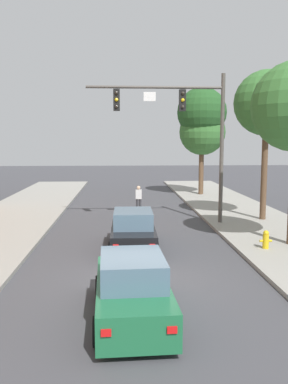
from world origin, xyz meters
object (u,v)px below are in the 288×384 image
traffic_signal_mast (184,120)px  car_lead_black (133,232)px  street_tree_second (267,104)px  fire_hydrant (266,239)px  street_tree_farthest (202,132)px  pedestrian_crossing_road (139,198)px  street_tree_third (202,113)px  car_following_green (132,290)px

traffic_signal_mast → car_lead_black: (-2.69, -4.51, -4.64)m
car_lead_black → street_tree_second: 10.40m
fire_hydrant → street_tree_farthest: bearing=87.3°
car_lead_black → pedestrian_crossing_road: (0.59, 8.33, 0.19)m
street_tree_third → pedestrian_crossing_road: bearing=-125.7°
fire_hydrant → street_tree_third: size_ratio=0.09×
car_lead_black → street_tree_farthest: size_ratio=0.64×
street_tree_farthest → pedestrian_crossing_road: bearing=-125.4°
fire_hydrant → street_tree_third: bearing=87.7°
car_lead_black → street_tree_third: bearing=69.5°
pedestrian_crossing_road → street_tree_second: 9.00m
street_tree_second → car_lead_black: bearing=-144.0°
pedestrian_crossing_road → street_tree_third: street_tree_third is taller
car_following_green → street_tree_farthest: (6.14, 22.18, 4.28)m
pedestrian_crossing_road → fire_hydrant: size_ratio=2.28×
car_following_green → fire_hydrant: (5.37, 5.63, -0.22)m
traffic_signal_mast → car_lead_black: 7.01m
traffic_signal_mast → pedestrian_crossing_road: 6.22m
fire_hydrant → car_lead_black: bearing=172.2°
traffic_signal_mast → street_tree_third: bearing=74.2°
fire_hydrant → traffic_signal_mast: bearing=115.3°
car_lead_black → street_tree_farthest: 17.45m
traffic_signal_mast → car_following_green: (-2.90, -10.85, -4.64)m
car_lead_black → street_tree_farthest: (5.93, 15.84, 4.28)m
fire_hydrant → street_tree_second: size_ratio=0.09×
street_tree_second → street_tree_farthest: street_tree_second is taller
street_tree_second → traffic_signal_mast: bearing=-171.4°
car_lead_black → pedestrian_crossing_road: size_ratio=2.60×
street_tree_third → street_tree_farthest: street_tree_third is taller
car_lead_black → car_following_green: size_ratio=0.99×
traffic_signal_mast → car_following_green: size_ratio=1.75×
traffic_signal_mast → fire_hydrant: bearing=-64.7°
fire_hydrant → street_tree_second: 8.46m
traffic_signal_mast → street_tree_third: (3.12, 11.07, 1.15)m
car_lead_black → fire_hydrant: size_ratio=5.92×
car_following_green → street_tree_second: size_ratio=0.55×
car_lead_black → street_tree_second: street_tree_second is taller
traffic_signal_mast → street_tree_third: 11.56m
car_following_green → pedestrian_crossing_road: (0.81, 14.67, 0.19)m
traffic_signal_mast → street_tree_third: street_tree_third is taller
street_tree_farthest → street_tree_second: bearing=-83.6°
street_tree_third → fire_hydrant: bearing=-92.3°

